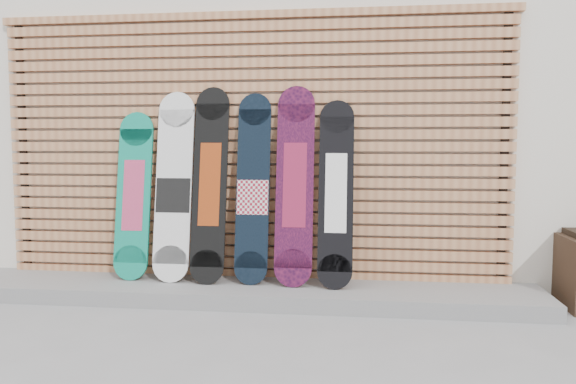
{
  "coord_description": "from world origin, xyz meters",
  "views": [
    {
      "loc": [
        0.73,
        -3.59,
        1.22
      ],
      "look_at": [
        0.19,
        0.75,
        0.85
      ],
      "focal_mm": 35.0,
      "sensor_mm": 36.0,
      "label": 1
    }
  ],
  "objects_px": {
    "snowboard_5": "(336,193)",
    "snowboard_4": "(295,185)",
    "snowboard_2": "(210,184)",
    "snowboard_3": "(253,189)",
    "snowboard_0": "(134,195)",
    "snowboard_1": "(174,187)"
  },
  "relations": [
    {
      "from": "snowboard_2",
      "to": "snowboard_5",
      "type": "relative_size",
      "value": 1.08
    },
    {
      "from": "snowboard_1",
      "to": "snowboard_0",
      "type": "bearing_deg",
      "value": 176.93
    },
    {
      "from": "snowboard_1",
      "to": "snowboard_4",
      "type": "xyz_separation_m",
      "value": [
        0.99,
        -0.01,
        0.03
      ]
    },
    {
      "from": "snowboard_3",
      "to": "snowboard_5",
      "type": "height_order",
      "value": "snowboard_3"
    },
    {
      "from": "snowboard_4",
      "to": "snowboard_5",
      "type": "distance_m",
      "value": 0.33
    },
    {
      "from": "snowboard_2",
      "to": "snowboard_3",
      "type": "xyz_separation_m",
      "value": [
        0.35,
        0.01,
        -0.04
      ]
    },
    {
      "from": "snowboard_0",
      "to": "snowboard_2",
      "type": "xyz_separation_m",
      "value": [
        0.65,
        -0.03,
        0.1
      ]
    },
    {
      "from": "snowboard_5",
      "to": "snowboard_4",
      "type": "bearing_deg",
      "value": 177.51
    },
    {
      "from": "snowboard_1",
      "to": "snowboard_2",
      "type": "distance_m",
      "value": 0.31
    },
    {
      "from": "snowboard_0",
      "to": "snowboard_2",
      "type": "relative_size",
      "value": 0.87
    },
    {
      "from": "snowboard_2",
      "to": "snowboard_0",
      "type": "bearing_deg",
      "value": 177.46
    },
    {
      "from": "snowboard_3",
      "to": "snowboard_0",
      "type": "bearing_deg",
      "value": 179.05
    },
    {
      "from": "snowboard_2",
      "to": "snowboard_4",
      "type": "xyz_separation_m",
      "value": [
        0.69,
        -0.0,
        0.0
      ]
    },
    {
      "from": "snowboard_2",
      "to": "snowboard_3",
      "type": "distance_m",
      "value": 0.35
    },
    {
      "from": "snowboard_0",
      "to": "snowboard_5",
      "type": "bearing_deg",
      "value": -1.52
    },
    {
      "from": "snowboard_2",
      "to": "snowboard_4",
      "type": "distance_m",
      "value": 0.69
    },
    {
      "from": "snowboard_0",
      "to": "snowboard_5",
      "type": "height_order",
      "value": "snowboard_5"
    },
    {
      "from": "snowboard_5",
      "to": "snowboard_2",
      "type": "bearing_deg",
      "value": 179.14
    },
    {
      "from": "snowboard_3",
      "to": "snowboard_4",
      "type": "distance_m",
      "value": 0.34
    },
    {
      "from": "snowboard_0",
      "to": "snowboard_4",
      "type": "xyz_separation_m",
      "value": [
        1.34,
        -0.03,
        0.1
      ]
    },
    {
      "from": "snowboard_2",
      "to": "snowboard_5",
      "type": "xyz_separation_m",
      "value": [
        1.01,
        -0.02,
        -0.06
      ]
    },
    {
      "from": "snowboard_5",
      "to": "snowboard_3",
      "type": "bearing_deg",
      "value": 177.62
    }
  ]
}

